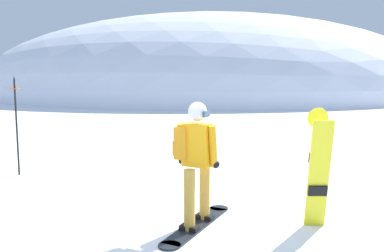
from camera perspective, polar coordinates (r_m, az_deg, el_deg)
name	(u,v)px	position (r m, az deg, el deg)	size (l,w,h in m)	color
ground_plane	(191,219)	(6.19, -0.19, -12.56)	(300.00, 300.00, 0.00)	white
ridge_peak_main	(209,93)	(41.84, 2.33, 4.51)	(43.10, 38.79, 14.91)	white
ridge_peak_far	(362,87)	(63.07, 22.06, 4.96)	(22.97, 20.68, 12.92)	white
snowboarder_main	(195,160)	(5.71, 0.46, -4.68)	(0.98, 1.67, 1.71)	black
spare_snowboard	(318,168)	(5.88, 16.78, -5.53)	(0.28, 0.32, 1.64)	yellow
piste_marker_near	(16,119)	(9.22, -22.75, 0.87)	(0.20, 0.20, 2.03)	black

